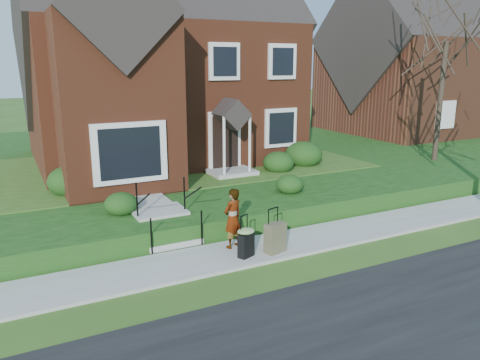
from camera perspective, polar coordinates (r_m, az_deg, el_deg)
ground at (r=12.12m, az=5.12°, el=-8.04°), size 120.00×120.00×0.00m
street at (r=8.78m, az=23.61°, el=-18.45°), size 60.00×6.00×0.01m
sidewalk at (r=12.11m, az=5.12°, el=-7.87°), size 60.00×1.60×0.08m
terrace at (r=23.11m, az=-0.75°, el=3.49°), size 44.00×20.00×0.60m
walkway at (r=15.41m, az=-12.83°, el=-1.02°), size 1.20×6.00×0.06m
main_house at (r=19.97m, az=-10.40°, el=15.91°), size 10.40×10.20×9.40m
neighbour_house at (r=30.08m, az=20.83°, el=14.55°), size 9.40×8.00×9.20m
front_steps at (r=12.54m, az=-9.18°, el=-5.08°), size 1.40×2.02×1.50m
foundation_shrubs at (r=16.38m, az=-2.47°, el=1.74°), size 10.29×4.35×1.05m
woman at (r=11.55m, az=-0.89°, el=-4.68°), size 0.64×0.53×1.51m
suitcase_black at (r=11.12m, az=0.74°, el=-7.42°), size 0.53×0.49×1.03m
suitcase_olive at (r=11.42m, az=4.32°, el=-7.02°), size 0.57×0.40×1.11m
tree_gap at (r=20.92m, az=23.98°, el=16.46°), size 5.24×5.24×7.49m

